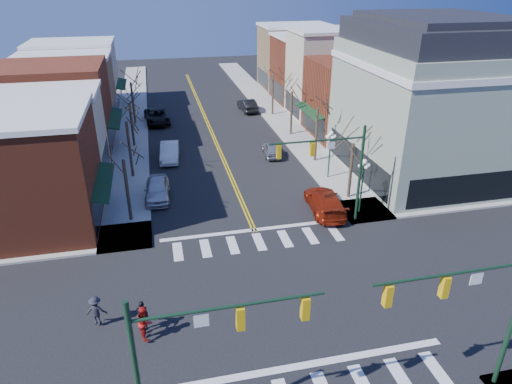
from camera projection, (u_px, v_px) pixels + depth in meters
ground at (285, 301)px, 25.04m from camera, size 160.00×160.00×0.00m
sidewalk_left at (129, 172)px, 40.83m from camera, size 3.50×70.00×0.15m
sidewalk_right at (315, 157)px, 44.30m from camera, size 3.50×70.00×0.15m
bldg_left_brick_a at (16, 175)px, 30.54m from camera, size 10.00×8.50×8.00m
bldg_left_stucco_a at (39, 141)px, 37.46m from camera, size 10.00×7.00×7.50m
bldg_left_brick_b at (55, 109)px, 44.26m from camera, size 10.00×9.00×8.50m
bldg_left_tan at (67, 93)px, 51.66m from camera, size 10.00×7.50×7.80m
bldg_left_stucco_b at (76, 77)px, 58.37m from camera, size 10.00×8.00×8.20m
bldg_right_brick_a at (359, 98)px, 48.97m from camera, size 10.00×8.50×8.00m
bldg_right_stucco at (333, 75)px, 55.34m from camera, size 10.00×7.00×10.00m
bldg_right_brick_b at (312, 69)px, 62.25m from camera, size 10.00×8.00×8.50m
bldg_right_tan at (295, 58)px, 69.16m from camera, size 10.00×8.00×9.00m
victorian_corner at (429, 99)px, 38.14m from camera, size 12.25×14.25×13.30m
traffic_mast_near_left at (191, 352)px, 15.40m from camera, size 6.60×0.28×7.20m
traffic_mast_near_right at (479, 305)px, 17.59m from camera, size 6.60×0.28×7.20m
traffic_mast_far_right at (336, 163)px, 30.58m from camera, size 6.60×0.28×7.20m
lamppost_corner at (363, 177)px, 32.84m from camera, size 0.36×0.36×4.33m
lamppost_midblock at (330, 146)px, 38.54m from camera, size 0.36×0.36×4.33m
tree_left_a at (127, 191)px, 32.00m from camera, size 0.24×0.24×4.76m
tree_left_b at (130, 150)px, 38.96m from camera, size 0.24×0.24×5.04m
tree_left_c at (132, 125)px, 46.09m from camera, size 0.24×0.24×4.55m
tree_left_d at (133, 104)px, 53.04m from camera, size 0.24×0.24×4.90m
tree_right_a at (351, 172)px, 35.36m from camera, size 0.24×0.24×4.62m
tree_right_b at (316, 136)px, 42.26m from camera, size 0.24×0.24×5.18m
tree_right_c at (291, 114)px, 49.36m from camera, size 0.24×0.24×4.83m
tree_right_d at (273, 95)px, 56.35m from camera, size 0.24×0.24×4.97m
car_left_near at (157, 189)px, 36.01m from camera, size 2.13×4.77×1.59m
car_left_mid at (170, 152)px, 43.50m from camera, size 2.06×4.91×1.58m
car_left_far at (157, 116)px, 54.06m from camera, size 3.12×5.95×1.60m
car_right_near at (325, 201)px, 34.06m from camera, size 2.79×5.77×1.62m
car_right_mid at (272, 149)px, 44.51m from camera, size 2.00×4.05×1.33m
car_right_far at (247, 105)px, 58.72m from camera, size 1.99×4.83×1.56m
pedestrian_red_b at (145, 322)px, 22.00m from camera, size 0.88×1.02×1.81m
pedestrian_dark_a at (142, 315)px, 22.49m from camera, size 0.97×1.04×1.72m
pedestrian_dark_b at (96, 310)px, 22.89m from camera, size 1.12×0.75×1.61m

